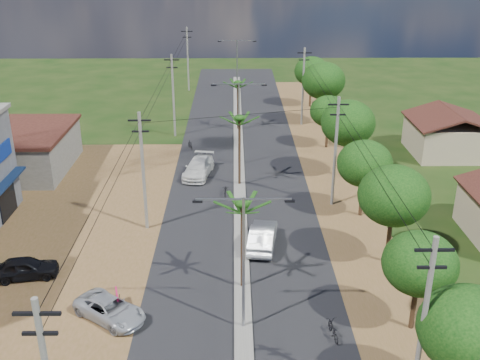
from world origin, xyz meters
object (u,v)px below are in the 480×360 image
object	(u,v)px
car_silver_mid	(263,237)
car_white_far	(199,168)
car_parked_dark	(25,268)
roadside_sign	(117,300)
car_parked_silver	(110,310)
moto_rider_east	(333,331)

from	to	relation	value
car_silver_mid	car_white_far	world-z (taller)	car_silver_mid
car_parked_dark	roadside_sign	bearing A→B (deg)	-128.05
car_white_far	roadside_sign	bearing A→B (deg)	-89.69
car_parked_dark	car_parked_silver	bearing A→B (deg)	-135.81
moto_rider_east	roadside_sign	size ratio (longest dim) A/B	1.31
car_parked_silver	moto_rider_east	size ratio (longest dim) A/B	2.62
roadside_sign	moto_rider_east	bearing A→B (deg)	-28.79
moto_rider_east	car_white_far	bearing A→B (deg)	-77.53
car_parked_dark	car_white_far	bearing A→B (deg)	-41.55
car_parked_dark	moto_rider_east	world-z (taller)	car_parked_dark
car_parked_silver	car_parked_dark	world-z (taller)	car_parked_dark
car_parked_silver	car_parked_dark	distance (m)	7.60
moto_rider_east	car_parked_silver	bearing A→B (deg)	-15.90
car_white_far	moto_rider_east	world-z (taller)	car_white_far
car_parked_silver	roadside_sign	bearing A→B (deg)	24.71
car_parked_silver	moto_rider_east	distance (m)	12.45
car_silver_mid	roadside_sign	world-z (taller)	car_silver_mid
car_parked_silver	car_parked_dark	size ratio (longest dim) A/B	1.08
car_parked_silver	roadside_sign	xyz separation A→B (m)	(0.21, 1.04, -0.07)
car_silver_mid	roadside_sign	xyz separation A→B (m)	(-8.79, -7.13, -0.26)
car_parked_dark	car_silver_mid	bearing A→B (deg)	-86.89
car_silver_mid	car_parked_dark	world-z (taller)	car_silver_mid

